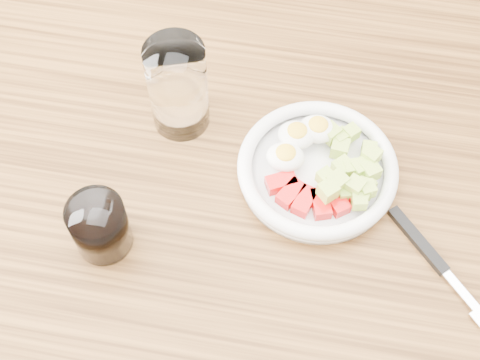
# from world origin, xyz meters

# --- Properties ---
(dining_table) EXTENTS (1.50, 0.90, 0.77)m
(dining_table) POSITION_xyz_m (0.00, 0.00, 0.67)
(dining_table) COLOR brown
(dining_table) RESTS_ON ground
(bowl) EXTENTS (0.20, 0.20, 0.05)m
(bowl) POSITION_xyz_m (0.08, 0.05, 0.79)
(bowl) COLOR white
(bowl) RESTS_ON dining_table
(fork) EXTENTS (0.15, 0.16, 0.01)m
(fork) POSITION_xyz_m (0.23, -0.04, 0.77)
(fork) COLOR black
(fork) RESTS_ON dining_table
(water_glass) EXTENTS (0.08, 0.08, 0.13)m
(water_glass) POSITION_xyz_m (-0.11, 0.11, 0.84)
(water_glass) COLOR white
(water_glass) RESTS_ON dining_table
(coffee_glass) EXTENTS (0.07, 0.07, 0.08)m
(coffee_glass) POSITION_xyz_m (-0.16, -0.08, 0.81)
(coffee_glass) COLOR white
(coffee_glass) RESTS_ON dining_table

